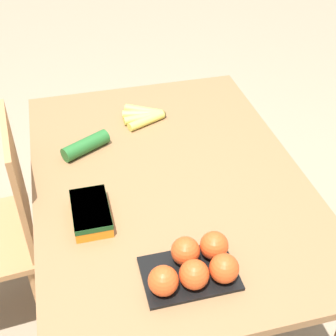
{
  "coord_description": "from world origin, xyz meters",
  "views": [
    {
      "loc": [
        -1.24,
        0.31,
        1.77
      ],
      "look_at": [
        0.0,
        0.0,
        0.76
      ],
      "focal_mm": 50.0,
      "sensor_mm": 36.0,
      "label": 1
    }
  ],
  "objects_px": {
    "tomato_pack": "(195,265)",
    "carrot_bag": "(91,212)",
    "banana_bunch": "(145,116)",
    "cucumber_near": "(86,145)"
  },
  "relations": [
    {
      "from": "carrot_bag",
      "to": "cucumber_near",
      "type": "bearing_deg",
      "value": -3.8
    },
    {
      "from": "banana_bunch",
      "to": "tomato_pack",
      "type": "bearing_deg",
      "value": 177.84
    },
    {
      "from": "banana_bunch",
      "to": "carrot_bag",
      "type": "xyz_separation_m",
      "value": [
        -0.53,
        0.28,
        0.01
      ]
    },
    {
      "from": "banana_bunch",
      "to": "cucumber_near",
      "type": "xyz_separation_m",
      "value": [
        -0.16,
        0.26,
        0.01
      ]
    },
    {
      "from": "banana_bunch",
      "to": "carrot_bag",
      "type": "distance_m",
      "value": 0.6
    },
    {
      "from": "tomato_pack",
      "to": "carrot_bag",
      "type": "relative_size",
      "value": 1.36
    },
    {
      "from": "carrot_bag",
      "to": "cucumber_near",
      "type": "distance_m",
      "value": 0.36
    },
    {
      "from": "cucumber_near",
      "to": "tomato_pack",
      "type": "bearing_deg",
      "value": -160.88
    },
    {
      "from": "tomato_pack",
      "to": "carrot_bag",
      "type": "distance_m",
      "value": 0.39
    },
    {
      "from": "carrot_bag",
      "to": "banana_bunch",
      "type": "bearing_deg",
      "value": -28.23
    }
  ]
}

